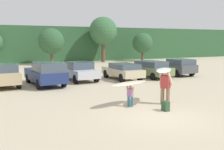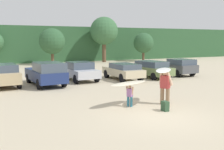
% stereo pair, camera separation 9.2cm
% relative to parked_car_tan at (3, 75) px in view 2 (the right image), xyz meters
% --- Properties ---
extents(ground_plane, '(120.00, 120.00, 0.00)m').
position_rel_parked_car_tan_xyz_m(ground_plane, '(5.48, -10.66, -0.85)').
color(ground_plane, '#C1B293').
extents(hillside_ridge, '(108.00, 12.00, 5.18)m').
position_rel_parked_car_tan_xyz_m(hillside_ridge, '(5.48, 24.49, 1.74)').
color(hillside_ridge, '#2D5633').
rests_on(hillside_ridge, ground_plane).
extents(tree_left, '(3.33, 3.33, 4.72)m').
position_rel_parked_car_tan_xyz_m(tree_left, '(6.77, 14.94, 2.20)').
color(tree_left, brown).
rests_on(tree_left, ground_plane).
extents(tree_far_right, '(4.04, 4.04, 6.55)m').
position_rel_parked_car_tan_xyz_m(tree_far_right, '(14.64, 16.21, 3.64)').
color(tree_far_right, brown).
rests_on(tree_far_right, ground_plane).
extents(tree_ridge_back, '(3.03, 3.03, 4.28)m').
position_rel_parked_car_tan_xyz_m(tree_ridge_back, '(20.62, 15.00, 1.91)').
color(tree_ridge_back, brown).
rests_on(tree_ridge_back, ground_plane).
extents(parked_car_tan, '(2.12, 4.23, 1.57)m').
position_rel_parked_car_tan_xyz_m(parked_car_tan, '(0.00, 0.00, 0.00)').
color(parked_car_tan, tan).
rests_on(parked_car_tan, ground_plane).
extents(parked_car_navy, '(2.23, 4.78, 1.70)m').
position_rel_parked_car_tan_xyz_m(parked_car_navy, '(2.80, -0.78, 0.04)').
color(parked_car_navy, navy).
rests_on(parked_car_navy, ground_plane).
extents(parked_car_silver, '(2.15, 4.03, 1.50)m').
position_rel_parked_car_tan_xyz_m(parked_car_silver, '(5.66, 0.37, -0.07)').
color(parked_car_silver, silver).
rests_on(parked_car_silver, ground_plane).
extents(parked_car_champagne, '(1.86, 4.31, 1.33)m').
position_rel_parked_car_tan_xyz_m(parked_car_champagne, '(9.03, -0.58, -0.10)').
color(parked_car_champagne, beige).
rests_on(parked_car_champagne, ground_plane).
extents(parked_car_olive_green, '(2.41, 4.59, 1.43)m').
position_rel_parked_car_tan_xyz_m(parked_car_olive_green, '(11.70, -0.43, -0.08)').
color(parked_car_olive_green, '#6B7F4C').
rests_on(parked_car_olive_green, ground_plane).
extents(parked_car_dark_gray, '(2.04, 4.19, 1.51)m').
position_rel_parked_car_tan_xyz_m(parked_car_dark_gray, '(14.78, -0.10, -0.05)').
color(parked_car_dark_gray, '#4C4F54').
rests_on(parked_car_dark_gray, ground_plane).
extents(person_adult, '(0.51, 0.70, 1.71)m').
position_rel_parked_car_tan_xyz_m(person_adult, '(7.04, -8.88, 0.12)').
color(person_adult, '#8C6B4C').
rests_on(person_adult, ground_plane).
extents(person_child, '(0.29, 0.41, 1.04)m').
position_rel_parked_car_tan_xyz_m(person_child, '(5.22, -8.55, -0.26)').
color(person_child, teal).
rests_on(person_child, ground_plane).
extents(surfboard_white, '(2.12, 2.15, 0.11)m').
position_rel_parked_car_tan_xyz_m(surfboard_white, '(6.94, -8.85, 0.88)').
color(surfboard_white, white).
extents(surfboard_cream, '(2.44, 1.38, 0.10)m').
position_rel_parked_car_tan_xyz_m(surfboard_cream, '(5.22, -8.44, 0.28)').
color(surfboard_cream, beige).
extents(backpack_dropped, '(0.24, 0.34, 0.45)m').
position_rel_parked_car_tan_xyz_m(backpack_dropped, '(6.28, -9.93, -0.62)').
color(backpack_dropped, '#2D4C33').
rests_on(backpack_dropped, ground_plane).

